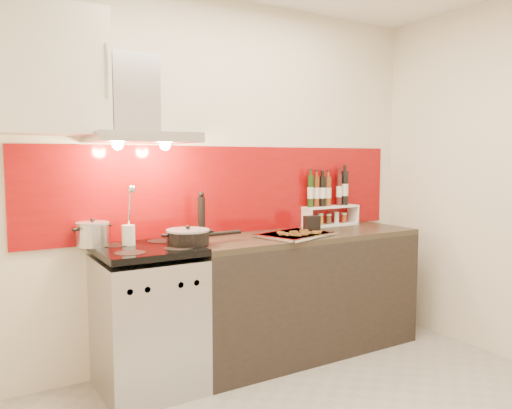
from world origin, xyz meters
TOP-DOWN VIEW (x-y plane):
  - back_wall at (0.00, 1.40)m, footprint 3.40×0.02m
  - backsplash at (0.05, 1.39)m, footprint 3.00×0.02m
  - range_stove at (-0.70, 1.10)m, footprint 0.60×0.60m
  - counter at (0.50, 1.10)m, footprint 1.80×0.60m
  - range_hood at (-0.70, 1.24)m, footprint 0.62×0.50m
  - upper_cabinet at (-1.25, 1.22)m, footprint 0.70×0.35m
  - stock_pot at (-0.98, 1.29)m, footprint 0.20×0.20m
  - saute_pan at (-0.44, 1.04)m, footprint 0.53×0.27m
  - utensil_jar at (-0.78, 1.20)m, footprint 0.08×0.12m
  - pepper_mill at (-0.25, 1.26)m, footprint 0.05×0.05m
  - step_shelf at (0.92, 1.32)m, footprint 0.51×0.14m
  - caddy_box at (0.64, 1.18)m, footprint 0.13×0.08m
  - baking_tray at (0.36, 1.00)m, footprint 0.59×0.52m

SIDE VIEW (x-z plane):
  - range_stove at x=-0.70m, z-range -0.01..0.90m
  - counter at x=0.50m, z-range 0.00..0.90m
  - baking_tray at x=0.36m, z-range 0.90..0.93m
  - saute_pan at x=-0.44m, z-range 0.90..1.02m
  - caddy_box at x=0.64m, z-range 0.91..1.01m
  - stock_pot at x=-0.98m, z-range 0.90..1.07m
  - utensil_jar at x=-0.78m, z-range 0.82..1.21m
  - pepper_mill at x=-0.25m, z-range 0.89..1.22m
  - step_shelf at x=0.92m, z-range 0.87..1.32m
  - backsplash at x=0.05m, z-range 0.90..1.54m
  - back_wall at x=0.00m, z-range 0.00..2.60m
  - range_hood at x=-0.70m, z-range 1.44..2.05m
  - upper_cabinet at x=-1.25m, z-range 1.59..2.31m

